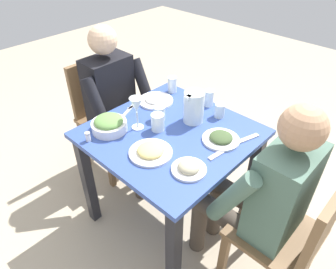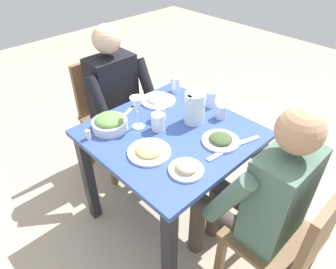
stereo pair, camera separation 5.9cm
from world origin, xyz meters
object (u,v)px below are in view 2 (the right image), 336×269
at_px(plate_dolmas, 221,140).
at_px(salt_shaker, 88,135).
at_px(diner_near, 259,196).
at_px(water_glass_near_left, 211,99).
at_px(salad_bowl, 110,123).
at_px(dining_table, 171,150).
at_px(water_glass_far_right, 160,113).
at_px(diner_far, 121,103).
at_px(chair_near, 290,240).
at_px(water_glass_center, 175,85).
at_px(chair_far, 107,109).
at_px(wine_glass, 137,106).
at_px(plate_yoghurt, 158,99).
at_px(plate_beans, 186,168).
at_px(water_pitcher, 195,107).
at_px(plate_fries, 149,151).
at_px(water_glass_far_left, 158,122).
at_px(water_glass_by_pitcher, 221,112).

distance_m(plate_dolmas, salt_shaker, 0.72).
distance_m(diner_near, water_glass_near_left, 0.71).
bearing_deg(salad_bowl, dining_table, -48.83).
bearing_deg(water_glass_near_left, salt_shaker, 161.67).
height_order(plate_dolmas, water_glass_far_right, water_glass_far_right).
height_order(diner_near, diner_far, same).
relative_size(chair_near, plate_dolmas, 4.32).
bearing_deg(dining_table, water_glass_center, 41.95).
distance_m(dining_table, diner_far, 0.58).
distance_m(chair_near, water_glass_far_right, 0.96).
distance_m(chair_far, wine_glass, 0.75).
relative_size(diner_near, plate_yoghurt, 5.22).
distance_m(plate_yoghurt, plate_beans, 0.67).
distance_m(water_pitcher, water_glass_far_right, 0.21).
bearing_deg(water_glass_far_right, plate_fries, -143.03).
xyz_separation_m(chair_far, water_glass_far_right, (-0.03, -0.65, 0.28)).
relative_size(diner_far, water_glass_near_left, 11.29).
bearing_deg(water_glass_far_left, diner_near, -84.36).
bearing_deg(diner_far, chair_near, -92.07).
xyz_separation_m(plate_fries, water_glass_far_left, (0.18, 0.12, 0.03)).
xyz_separation_m(diner_far, plate_beans, (-0.25, -0.86, 0.11)).
xyz_separation_m(chair_far, plate_fries, (-0.29, -0.84, 0.25)).
bearing_deg(chair_near, plate_dolmas, 79.27).
relative_size(chair_near, water_glass_center, 8.30).
distance_m(plate_yoghurt, water_glass_by_pitcher, 0.43).
bearing_deg(wine_glass, salt_shaker, 158.78).
height_order(plate_dolmas, wine_glass, wine_glass).
relative_size(chair_far, plate_dolmas, 4.32).
bearing_deg(diner_far, plate_dolmas, -86.50).
distance_m(salad_bowl, plate_fries, 0.32).
bearing_deg(water_glass_far_right, salad_bowl, 155.36).
bearing_deg(water_glass_center, salad_bowl, -175.02).
height_order(plate_beans, wine_glass, wine_glass).
relative_size(plate_beans, plate_fries, 0.76).
xyz_separation_m(diner_far, water_pitcher, (0.10, -0.60, 0.19)).
bearing_deg(dining_table, diner_near, -87.23).
bearing_deg(water_pitcher, chair_near, -100.76).
relative_size(chair_near, chair_far, 1.00).
distance_m(diner_near, water_glass_far_left, 0.66).
distance_m(chair_far, water_pitcher, 0.87).
distance_m(plate_yoghurt, water_glass_near_left, 0.34).
xyz_separation_m(water_pitcher, water_glass_far_left, (-0.21, 0.09, -0.05)).
relative_size(chair_far, wine_glass, 4.51).
bearing_deg(plate_yoghurt, wine_glass, -154.31).
height_order(plate_fries, water_glass_center, water_glass_center).
relative_size(water_glass_far_right, wine_glass, 0.44).
xyz_separation_m(water_pitcher, plate_beans, (-0.34, -0.26, -0.08)).
xyz_separation_m(plate_yoghurt, water_glass_near_left, (0.20, -0.28, 0.04)).
distance_m(plate_dolmas, water_glass_by_pitcher, 0.24).
bearing_deg(water_glass_by_pitcher, salt_shaker, 151.50).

